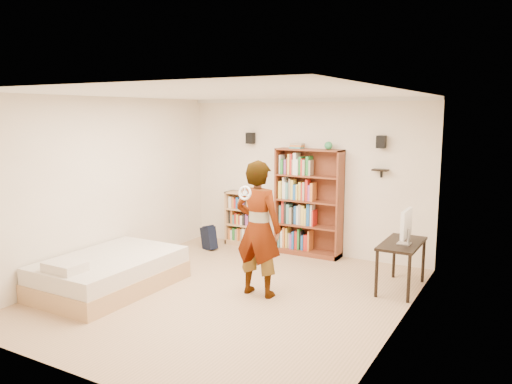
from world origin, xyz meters
TOP-DOWN VIEW (x-y plane):
  - ground at (0.00, 0.00)m, footprint 4.50×5.00m
  - room_shell at (0.00, 0.00)m, footprint 4.52×5.02m
  - crown_molding at (0.00, 0.00)m, footprint 4.50×5.00m
  - speaker_left at (-1.05, 2.40)m, footprint 0.14×0.12m
  - speaker_right at (1.35, 2.40)m, footprint 0.14×0.12m
  - wall_shelf at (1.35, 2.41)m, footprint 0.25×0.16m
  - tall_bookshelf at (0.15, 2.33)m, footprint 1.17×0.34m
  - low_bookshelf at (-1.11, 2.35)m, footprint 0.80×0.30m
  - computer_desk at (1.98, 1.37)m, footprint 0.50×1.00m
  - imac at (2.03, 1.28)m, footprint 0.16×0.49m
  - daybed at (-1.58, -0.63)m, footprint 1.30×2.00m
  - person at (0.34, 0.21)m, footprint 0.68×0.45m
  - wii_wheel at (0.34, -0.14)m, footprint 0.19×0.07m
  - navy_bag at (-1.56, 1.77)m, footprint 0.37×0.31m

SIDE VIEW (x-z plane):
  - ground at x=0.00m, z-range -0.01..0.01m
  - navy_bag at x=-1.56m, z-range 0.00..0.43m
  - daybed at x=-1.58m, z-range 0.00..0.59m
  - computer_desk at x=1.98m, z-range 0.00..0.68m
  - low_bookshelf at x=-1.11m, z-range 0.00..1.00m
  - imac at x=2.03m, z-range 0.68..1.16m
  - person at x=0.34m, z-range 0.00..1.85m
  - tall_bookshelf at x=0.15m, z-range 0.00..1.85m
  - wii_wheel at x=0.34m, z-range 1.36..1.55m
  - wall_shelf at x=1.35m, z-range 1.54..1.56m
  - room_shell at x=0.00m, z-range 0.41..3.12m
  - speaker_left at x=-1.05m, z-range 1.90..2.10m
  - speaker_right at x=1.35m, z-range 1.90..2.10m
  - crown_molding at x=0.00m, z-range 2.64..2.70m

